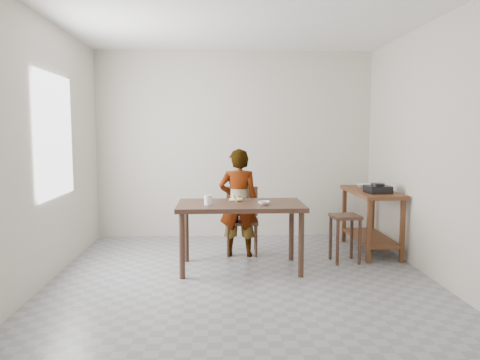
{
  "coord_description": "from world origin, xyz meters",
  "views": [
    {
      "loc": [
        -0.25,
        -4.86,
        1.54
      ],
      "look_at": [
        0.0,
        0.4,
        1.0
      ],
      "focal_mm": 35.0,
      "sensor_mm": 36.0,
      "label": 1
    }
  ],
  "objects_px": {
    "dining_table": "(240,236)",
    "dining_chair": "(242,221)",
    "prep_counter": "(371,221)",
    "stool": "(345,238)",
    "child": "(239,203)"
  },
  "relations": [
    {
      "from": "dining_table",
      "to": "dining_chair",
      "type": "height_order",
      "value": "dining_chair"
    },
    {
      "from": "prep_counter",
      "to": "stool",
      "type": "height_order",
      "value": "prep_counter"
    },
    {
      "from": "prep_counter",
      "to": "child",
      "type": "relative_size",
      "value": 0.9
    },
    {
      "from": "dining_chair",
      "to": "stool",
      "type": "distance_m",
      "value": 1.29
    },
    {
      "from": "dining_table",
      "to": "stool",
      "type": "relative_size",
      "value": 2.47
    },
    {
      "from": "child",
      "to": "dining_chair",
      "type": "height_order",
      "value": "child"
    },
    {
      "from": "prep_counter",
      "to": "dining_chair",
      "type": "xyz_separation_m",
      "value": [
        -1.67,
        -0.03,
        0.02
      ]
    },
    {
      "from": "prep_counter",
      "to": "dining_chair",
      "type": "bearing_deg",
      "value": -178.87
    },
    {
      "from": "child",
      "to": "dining_chair",
      "type": "bearing_deg",
      "value": -108.75
    },
    {
      "from": "stool",
      "to": "dining_table",
      "type": "bearing_deg",
      "value": -170.05
    },
    {
      "from": "dining_chair",
      "to": "stool",
      "type": "bearing_deg",
      "value": -17.64
    },
    {
      "from": "child",
      "to": "prep_counter",
      "type": "bearing_deg",
      "value": -169.22
    },
    {
      "from": "dining_table",
      "to": "prep_counter",
      "type": "relative_size",
      "value": 1.17
    },
    {
      "from": "child",
      "to": "dining_chair",
      "type": "distance_m",
      "value": 0.28
    },
    {
      "from": "stool",
      "to": "prep_counter",
      "type": "bearing_deg",
      "value": 45.75
    }
  ]
}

